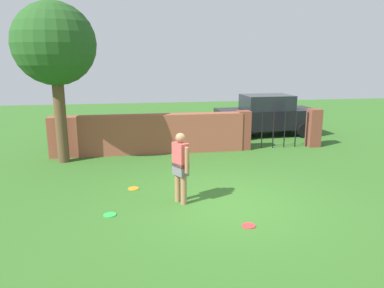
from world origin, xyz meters
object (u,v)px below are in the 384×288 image
tree (55,46)px  car (266,115)px  frisbee_green (110,215)px  frisbee_red (249,226)px  frisbee_orange (133,188)px  person (181,165)px

tree → car: size_ratio=1.14×
frisbee_green → frisbee_red: (2.71, -0.98, 0.00)m
frisbee_orange → frisbee_green: bearing=-108.4°
person → frisbee_green: 1.85m
frisbee_red → frisbee_orange: bearing=131.3°
car → frisbee_red: car is taller
person → car: (4.66, 6.93, -0.04)m
frisbee_green → frisbee_orange: same height
car → frisbee_orange: 8.22m
tree → person: bearing=-51.2°
frisbee_green → tree: bearing=110.4°
frisbee_red → frisbee_green: bearing=160.1°
person → frisbee_green: (-1.56, -0.44, -0.89)m
person → frisbee_orange: (-1.06, 1.09, -0.89)m
frisbee_orange → frisbee_red: bearing=-48.7°
frisbee_red → person: bearing=128.8°
person → car: size_ratio=0.38×
car → frisbee_green: size_ratio=15.78×
frisbee_red → frisbee_orange: (-2.20, 2.51, 0.00)m
frisbee_green → frisbee_orange: (0.51, 1.53, 0.00)m
car → person: bearing=54.0°
car → frisbee_orange: car is taller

